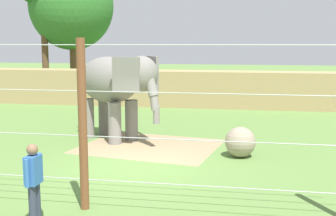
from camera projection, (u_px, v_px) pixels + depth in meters
The scene contains 8 objects.
ground_plane at pixel (134, 166), 12.88m from camera, with size 120.00×120.00×0.00m, color #5B7F3D.
dirt_patch at pixel (150, 146), 15.31m from camera, with size 4.58×3.78×0.01m, color #937F5B.
embankment_wall at pixel (189, 89), 24.82m from camera, with size 36.00×1.80×1.99m, color tan.
elephant at pixel (115, 84), 15.97m from camera, with size 3.80×3.04×3.12m.
enrichment_ball at pixel (240, 142), 13.81m from camera, with size 0.96×0.96×0.96m, color gray.
cable_fence at pixel (89, 125), 9.27m from camera, with size 11.85×0.19×3.67m.
zookeeper at pixel (34, 182), 8.47m from camera, with size 0.23×0.58×1.67m.
tree_right_of_centre at pixel (71, 6), 30.31m from camera, with size 5.77×5.77×9.10m.
Camera 1 is at (3.17, -12.12, 3.58)m, focal length 47.12 mm.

